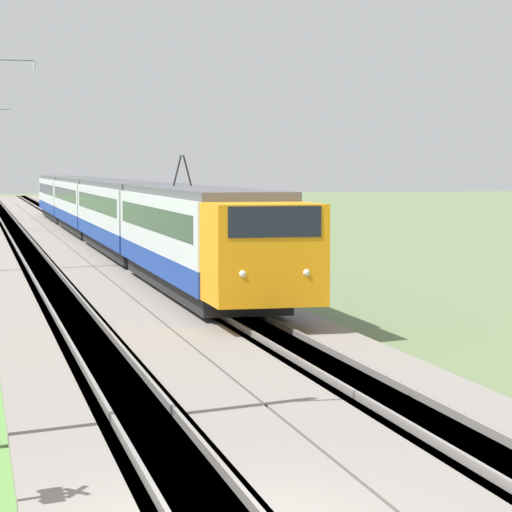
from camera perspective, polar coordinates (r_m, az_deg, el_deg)
ballast_main at (r=63.57m, az=-10.76°, el=0.24°), size 240.00×4.40×0.30m
ballast_adjacent at (r=63.91m, az=-6.76°, el=0.31°), size 240.00×4.40×0.30m
track_main at (r=63.57m, az=-10.76°, el=0.25°), size 240.00×1.57×0.45m
track_adjacent at (r=63.91m, az=-6.76°, el=0.32°), size 240.00×1.57×0.45m
passenger_train at (r=68.17m, az=-7.20°, el=2.32°), size 78.06×2.94×4.87m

